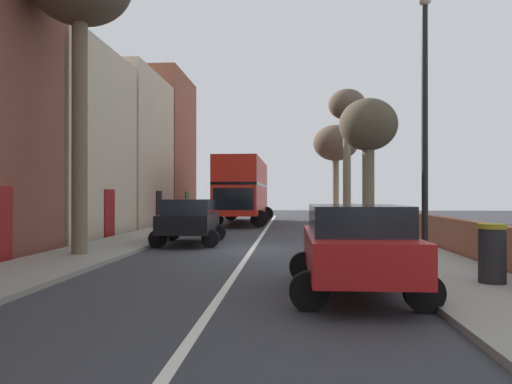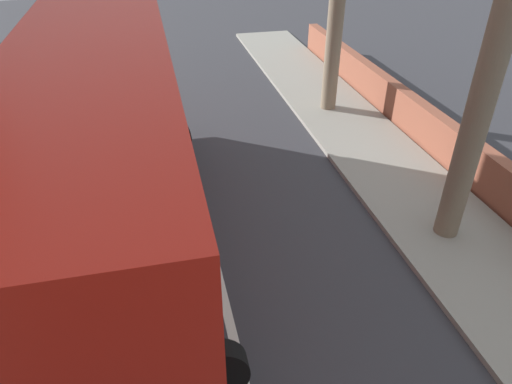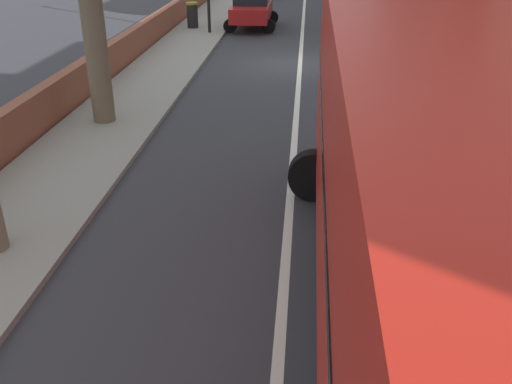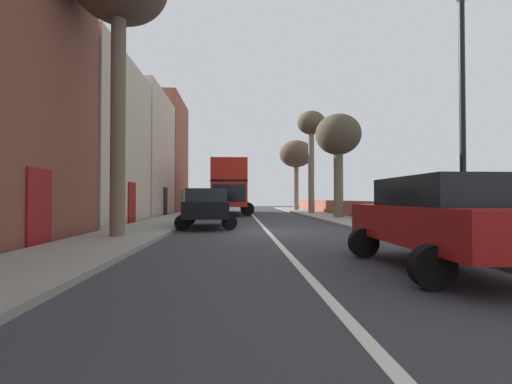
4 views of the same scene
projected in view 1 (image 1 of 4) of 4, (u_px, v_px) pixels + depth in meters
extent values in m
plane|color=#333338|center=(252.00, 250.00, 16.67)|extent=(84.00, 84.00, 0.00)
cube|color=silver|center=(252.00, 250.00, 16.67)|extent=(0.16, 54.00, 0.01)
cube|color=gray|center=(111.00, 247.00, 17.00)|extent=(2.60, 60.00, 0.12)
cube|color=gray|center=(398.00, 249.00, 16.33)|extent=(2.60, 60.00, 0.12)
cube|color=maroon|center=(0.00, 225.00, 13.13)|extent=(0.08, 1.10, 2.10)
cube|color=beige|center=(64.00, 142.00, 21.26)|extent=(4.00, 7.68, 8.28)
cube|color=maroon|center=(109.00, 214.00, 21.11)|extent=(0.08, 1.10, 2.10)
cube|color=beige|center=(126.00, 150.00, 29.24)|extent=(4.00, 7.68, 9.03)
cube|color=black|center=(159.00, 208.00, 29.09)|extent=(0.08, 1.10, 2.10)
cube|color=brown|center=(161.00, 148.00, 37.23)|extent=(4.00, 7.68, 10.86)
cube|color=#194C23|center=(187.00, 205.00, 37.07)|extent=(0.08, 1.10, 2.10)
cube|color=brown|center=(446.00, 234.00, 16.23)|extent=(0.36, 54.00, 1.12)
cube|color=red|center=(243.00, 200.00, 31.59)|extent=(2.57, 10.77, 1.70)
cube|color=black|center=(243.00, 185.00, 31.60)|extent=(2.59, 10.66, 0.16)
cube|color=red|center=(243.00, 172.00, 31.60)|extent=(2.57, 10.77, 1.50)
cube|color=black|center=(233.00, 199.00, 26.25)|extent=(2.20, 0.07, 1.19)
cylinder|color=black|center=(259.00, 219.00, 27.85)|extent=(1.00, 0.31, 1.00)
cylinder|color=black|center=(215.00, 219.00, 28.04)|extent=(1.00, 0.31, 1.00)
cylinder|color=black|center=(266.00, 214.00, 35.14)|extent=(1.00, 0.31, 1.00)
cylinder|color=black|center=(231.00, 214.00, 35.33)|extent=(1.00, 0.31, 1.00)
cube|color=#AD1919|center=(355.00, 251.00, 9.16)|extent=(1.78, 4.25, 0.68)
cube|color=black|center=(357.00, 219.00, 8.95)|extent=(1.64, 2.34, 0.52)
cylinder|color=black|center=(304.00, 267.00, 10.53)|extent=(0.64, 0.22, 0.64)
cylinder|color=black|center=(390.00, 268.00, 10.41)|extent=(0.64, 0.22, 0.64)
cylinder|color=black|center=(309.00, 291.00, 7.91)|extent=(0.64, 0.22, 0.64)
cylinder|color=black|center=(424.00, 293.00, 7.78)|extent=(0.64, 0.22, 0.64)
cube|color=black|center=(190.00, 222.00, 18.60)|extent=(2.04, 4.40, 0.67)
cube|color=black|center=(189.00, 207.00, 18.39)|extent=(1.79, 2.45, 0.55)
cylinder|color=black|center=(172.00, 233.00, 19.95)|extent=(0.65, 0.25, 0.64)
cylinder|color=black|center=(218.00, 233.00, 19.92)|extent=(0.65, 0.25, 0.64)
cylinder|color=black|center=(158.00, 239.00, 17.28)|extent=(0.65, 0.25, 0.64)
cylinder|color=black|center=(211.00, 239.00, 17.24)|extent=(0.65, 0.25, 0.64)
cylinder|color=brown|center=(368.00, 184.00, 23.56)|extent=(0.57, 0.57, 4.57)
ellipsoid|color=#4C4233|center=(368.00, 125.00, 23.58)|extent=(2.79, 2.79, 2.51)
cylinder|color=brown|center=(80.00, 128.00, 14.55)|extent=(0.45, 0.45, 7.46)
cylinder|color=#7A6B56|center=(336.00, 185.00, 36.66)|extent=(0.48, 0.48, 4.95)
ellipsoid|color=brown|center=(336.00, 143.00, 36.67)|extent=(3.37, 3.37, 2.69)
cylinder|color=#7A6B56|center=(347.00, 167.00, 29.99)|extent=(0.48, 0.48, 6.82)
ellipsoid|color=brown|center=(347.00, 104.00, 30.01)|extent=(2.26, 2.26, 1.88)
cylinder|color=black|center=(425.00, 139.00, 10.97)|extent=(0.14, 0.14, 6.00)
cylinder|color=black|center=(492.00, 256.00, 9.75)|extent=(0.52, 0.52, 1.07)
cylinder|color=olive|center=(492.00, 226.00, 9.75)|extent=(0.55, 0.55, 0.10)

